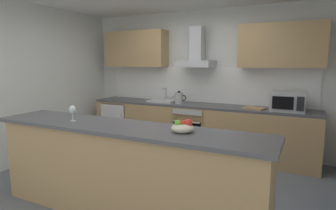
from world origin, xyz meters
name	(u,v)px	position (x,y,z in m)	size (l,w,h in m)	color
ground	(154,186)	(0.00, 0.00, -0.01)	(5.64, 4.80, 0.02)	slate
wall_back	(204,81)	(0.00, 1.96, 1.30)	(5.64, 0.12, 2.60)	silver
wall_left	(28,84)	(-2.38, 0.00, 1.30)	(0.12, 4.80, 2.60)	silver
backsplash_tile	(202,85)	(0.00, 1.89, 1.23)	(3.95, 0.02, 0.66)	white
counter_back	(196,129)	(0.00, 1.58, 0.45)	(4.09, 0.60, 0.90)	tan
counter_island	(123,171)	(0.08, -0.80, 0.50)	(3.12, 0.64, 1.00)	tan
upper_cabinets	(200,48)	(0.00, 1.73, 1.91)	(4.03, 0.32, 0.70)	tan
oven	(193,128)	(-0.05, 1.55, 0.46)	(0.60, 0.62, 0.80)	slate
refrigerator	(121,122)	(-1.64, 1.55, 0.43)	(0.58, 0.60, 0.85)	white
microwave	(288,102)	(1.52, 1.53, 1.05)	(0.50, 0.38, 0.30)	#B7BABC
sink	(163,101)	(-0.67, 1.56, 0.93)	(0.50, 0.40, 0.26)	silver
kettle	(179,98)	(-0.31, 1.52, 1.01)	(0.29, 0.15, 0.24)	#B7BABC
range_hood	(196,54)	(-0.05, 1.68, 1.79)	(0.62, 0.45, 0.72)	#B7BABC
wine_glass	(72,110)	(-0.55, -0.85, 1.12)	(0.08, 0.08, 0.18)	silver
fruit_bowl	(183,127)	(0.75, -0.76, 1.04)	(0.22, 0.22, 0.13)	beige
chopping_board	(254,108)	(1.02, 1.53, 0.91)	(0.34, 0.22, 0.02)	tan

